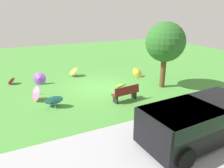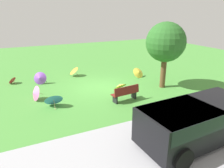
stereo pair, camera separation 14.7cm
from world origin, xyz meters
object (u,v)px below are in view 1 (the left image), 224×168
Objects in this scene: park_bench at (126,93)px; van_dark at (195,120)px; parasol_red_1 at (11,80)px; parasol_blue_0 at (54,99)px; parasol_purple_0 at (39,78)px; parasol_yellow_0 at (120,85)px; parasol_yellow_1 at (138,72)px; parasol_pink_0 at (34,94)px; parasol_orange_0 at (73,71)px; shade_tree at (165,42)px.

van_dark is at bearing 95.45° from park_bench.
parasol_blue_0 is at bearing 111.22° from parasol_red_1.
parasol_blue_0 is at bearing -52.97° from van_dark.
van_dark reaches higher than parasol_blue_0.
parasol_purple_0 is at bearing -65.41° from van_dark.
parasol_yellow_0 is 3.29m from parasol_yellow_1.
van_dark is at bearing 114.59° from parasol_purple_0.
van_dark reaches higher than parasol_pink_0.
parasol_red_1 is (1.75, -0.99, -0.17)m from parasol_purple_0.
parasol_orange_0 is (1.75, -4.40, 0.07)m from parasol_yellow_0.
van_dark is 4.53m from park_bench.
shade_tree is 5.46× the size of parasol_orange_0.
parasol_yellow_0 is 0.93× the size of parasol_pink_0.
van_dark reaches higher than park_bench.
parasol_red_1 is (8.73, -2.54, -0.12)m from parasol_yellow_1.
parasol_orange_0 is (1.32, -5.89, -0.01)m from park_bench.
parasol_purple_0 is at bearing -29.25° from shade_tree.
parasol_red_1 is at bearing -73.69° from parasol_pink_0.
parasol_blue_0 is 1.04× the size of parasol_pink_0.
van_dark is at bearing 62.01° from shade_tree.
van_dark is 4.66× the size of parasol_yellow_1.
parasol_yellow_0 is at bearing -10.27° from shade_tree.
parasol_orange_0 is (-2.60, -0.87, 0.02)m from parasol_purple_0.
parasol_blue_0 is (7.07, -0.09, -2.50)m from shade_tree.
parasol_yellow_1 is at bearing -142.87° from parasol_yellow_0.
shade_tree is at bearing 96.05° from parasol_yellow_1.
parasol_purple_0 is at bearing -39.06° from parasol_yellow_0.
park_bench is 0.39× the size of shade_tree.
park_bench reaches higher than parasol_blue_0.
parasol_blue_0 is at bearing -0.76° from shade_tree.
shade_tree is 4.75× the size of parasol_yellow_0.
parasol_yellow_0 is 7.60m from parasol_red_1.
park_bench is 4.25m from shade_tree.
park_bench is 5.09m from parasol_pink_0.
parasol_purple_0 is 3.96m from parasol_blue_0.
parasol_red_1 is at bearing -59.82° from van_dark.
parasol_yellow_0 is (-0.43, -1.48, -0.08)m from park_bench.
parasol_purple_0 is (4.35, -9.50, -0.47)m from van_dark.
parasol_yellow_1 reaches higher than parasol_orange_0.
parasol_orange_0 is 4.36m from parasol_red_1.
shade_tree is at bearing 150.70° from parasol_red_1.
parasol_purple_0 is 2.02m from parasol_red_1.
van_dark is 8.39m from parasol_yellow_1.
parasol_purple_0 reaches higher than parasol_yellow_0.
van_dark is 6.49m from shade_tree.
van_dark reaches higher than parasol_yellow_1.
parasol_pink_0 is 0.95× the size of parasol_yellow_1.
parasol_blue_0 is (-0.17, 3.96, -0.00)m from parasol_purple_0.
shade_tree is 4.28× the size of parasol_purple_0.
park_bench is at bearing 73.75° from parasol_yellow_0.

